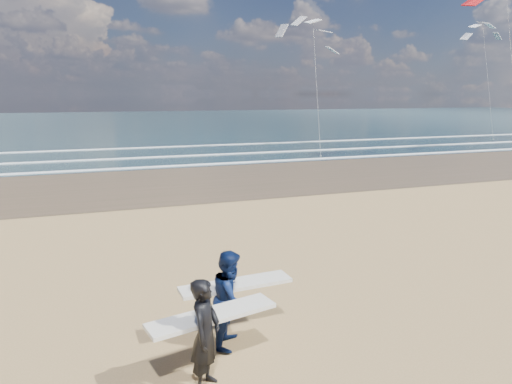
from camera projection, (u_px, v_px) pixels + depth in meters
name	position (u px, v px, depth m)	size (l,w,h in m)	color
wet_sand_strip	(453.00, 163.00, 31.04)	(220.00, 12.00, 0.01)	brown
ocean	(233.00, 121.00, 80.95)	(220.00, 100.00, 0.02)	#182E35
foam_breakers	(370.00, 147.00, 40.36)	(220.00, 11.70, 0.05)	white
surfer_near	(206.00, 332.00, 7.22)	(2.26, 1.25, 1.85)	black
surfer_far	(231.00, 297.00, 8.49)	(2.23, 1.24, 1.83)	#0B1A42
kite_0	(510.00, 41.00, 29.77)	(6.31, 4.79, 14.23)	slate
kite_1	(316.00, 73.00, 35.56)	(5.54, 4.71, 11.41)	slate
kite_5	(487.00, 72.00, 48.04)	(5.00, 4.65, 13.12)	slate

